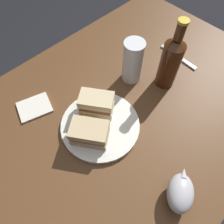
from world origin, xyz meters
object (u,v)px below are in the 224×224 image
at_px(plate, 100,125).
at_px(sandwich_half_right, 90,133).
at_px(fork, 178,57).
at_px(cider_bottle, 170,61).
at_px(pint_glass, 132,64).
at_px(gravy_boat, 180,192).
at_px(napkin, 35,107).
at_px(sandwich_half_left, 97,104).

bearing_deg(plate, sandwich_half_right, -165.39).
relative_size(plate, fork, 1.44).
height_order(plate, sandwich_half_right, sandwich_half_right).
bearing_deg(cider_bottle, sandwich_half_right, 177.65).
xyz_separation_m(pint_glass, gravy_boat, (-0.22, -0.38, -0.03)).
bearing_deg(gravy_boat, sandwich_half_right, 101.39).
relative_size(pint_glass, gravy_boat, 1.32).
bearing_deg(cider_bottle, napkin, 149.81).
height_order(pint_glass, fork, pint_glass).
distance_m(sandwich_half_right, cider_bottle, 0.36).
xyz_separation_m(sandwich_half_left, sandwich_half_right, (-0.08, -0.06, -0.00)).
distance_m(sandwich_half_left, napkin, 0.23).
bearing_deg(sandwich_half_left, gravy_boat, -93.92).
bearing_deg(fork, pint_glass, -103.17).
xyz_separation_m(sandwich_half_left, fork, (0.42, -0.03, -0.05)).
bearing_deg(cider_bottle, fork, 15.38).
height_order(sandwich_half_left, gravy_boat, sandwich_half_left).
bearing_deg(pint_glass, plate, -161.94).
relative_size(plate, napkin, 2.35).
relative_size(cider_bottle, napkin, 2.40).
bearing_deg(sandwich_half_left, sandwich_half_right, -144.17).
xyz_separation_m(sandwich_half_left, napkin, (-0.15, 0.17, -0.05)).
distance_m(cider_bottle, napkin, 0.49).
relative_size(plate, sandwich_half_left, 2.04).
height_order(pint_glass, gravy_boat, pint_glass).
relative_size(plate, gravy_boat, 2.07).
height_order(plate, cider_bottle, cider_bottle).
height_order(sandwich_half_right, napkin, sandwich_half_right).
xyz_separation_m(gravy_boat, fork, (0.44, 0.32, -0.04)).
bearing_deg(plate, napkin, 118.34).
xyz_separation_m(sandwich_half_right, cider_bottle, (0.36, -0.01, 0.06)).
height_order(cider_bottle, napkin, cider_bottle).
relative_size(sandwich_half_left, gravy_boat, 1.02).
relative_size(sandwich_half_right, fork, 0.74).
relative_size(sandwich_half_left, pint_glass, 0.77).
relative_size(sandwich_half_right, cider_bottle, 0.51).
distance_m(plate, gravy_boat, 0.31).
height_order(sandwich_half_right, pint_glass, pint_glass).
xyz_separation_m(pint_glass, napkin, (-0.35, 0.14, -0.07)).
distance_m(cider_bottle, fork, 0.18).
distance_m(plate, sandwich_half_right, 0.07).
bearing_deg(sandwich_half_left, fork, -4.79).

